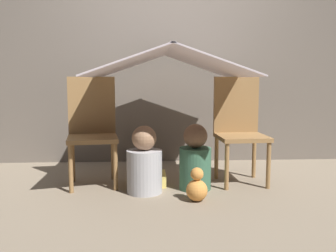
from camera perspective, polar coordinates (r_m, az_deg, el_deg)
name	(u,v)px	position (r m, az deg, el deg)	size (l,w,h in m)	color
ground_plane	(169,188)	(3.17, 0.10, -9.39)	(8.80, 8.80, 0.00)	gray
wall_back	(163,47)	(4.11, -0.74, 12.00)	(7.00, 0.05, 2.50)	#6B6056
chair_left	(92,127)	(3.28, -11.46, -0.18)	(0.47, 0.47, 0.92)	olive
chair_right	(239,126)	(3.34, 10.80, -0.03)	(0.43, 0.43, 0.92)	olive
sheet_canopy	(168,63)	(3.15, 0.00, 9.61)	(1.28, 1.31, 0.23)	silver
person_front	(144,164)	(3.00, -3.63, -5.83)	(0.28, 0.28, 0.54)	#B2B2B7
person_second	(195,161)	(3.09, 4.17, -5.27)	(0.26, 0.26, 0.54)	#38664C
floor_cushion	(147,179)	(3.26, -3.21, -8.04)	(0.32, 0.26, 0.10)	#E5CC66
plush_toy	(197,187)	(2.82, 4.42, -9.33)	(0.16, 0.16, 0.25)	#D88C3F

